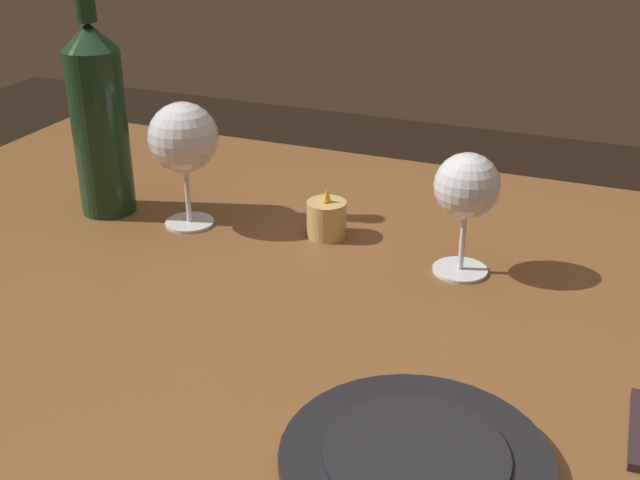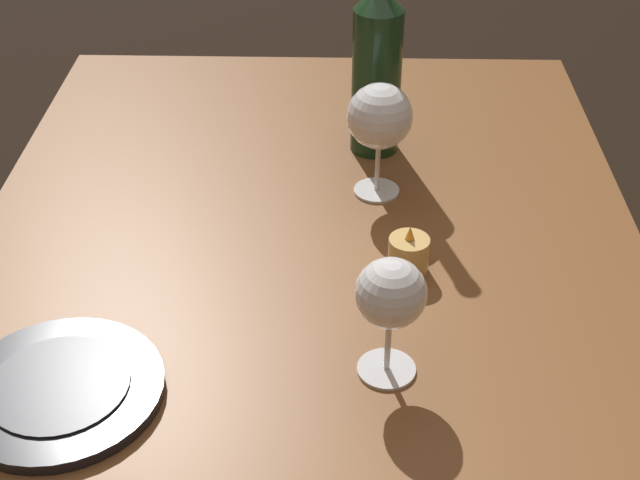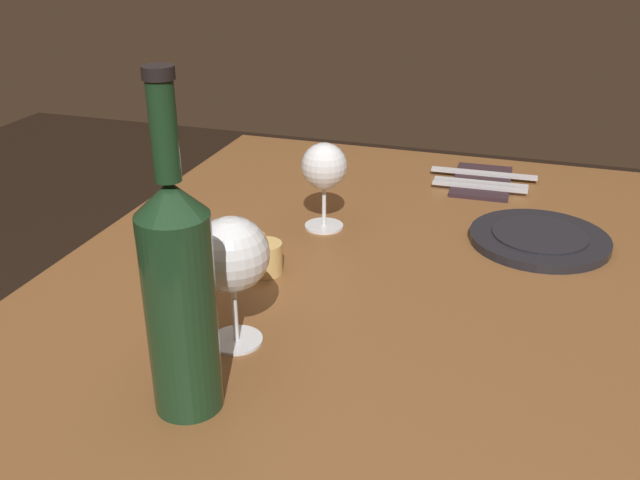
{
  "view_description": "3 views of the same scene",
  "coord_description": "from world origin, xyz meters",
  "px_view_note": "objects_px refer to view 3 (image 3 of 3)",
  "views": [
    {
      "loc": [
        0.36,
        -0.76,
        1.19
      ],
      "look_at": [
        0.05,
        -0.01,
        0.8
      ],
      "focal_mm": 45.5,
      "sensor_mm": 36.0,
      "label": 1
    },
    {
      "loc": [
        0.93,
        0.04,
        1.45
      ],
      "look_at": [
        0.07,
        0.02,
        0.84
      ],
      "focal_mm": 50.98,
      "sensor_mm": 36.0,
      "label": 2
    },
    {
      "loc": [
        -0.87,
        -0.23,
        1.23
      ],
      "look_at": [
        -0.01,
        0.04,
        0.81
      ],
      "focal_mm": 39.57,
      "sensor_mm": 36.0,
      "label": 3
    }
  ],
  "objects_px": {
    "wine_glass_right": "(232,257)",
    "fork_inner": "(481,182)",
    "wine_bottle": "(179,293)",
    "fork_outer": "(479,187)",
    "wine_glass_left": "(324,168)",
    "votive_candle": "(265,259)",
    "dinner_plate": "(539,238)",
    "folded_napkin": "(482,181)",
    "table_knife": "(484,173)"
  },
  "relations": [
    {
      "from": "votive_candle",
      "to": "wine_glass_right",
      "type": "bearing_deg",
      "value": -169.31
    },
    {
      "from": "fork_outer",
      "to": "wine_bottle",
      "type": "bearing_deg",
      "value": 162.82
    },
    {
      "from": "wine_glass_left",
      "to": "fork_outer",
      "type": "bearing_deg",
      "value": -43.16
    },
    {
      "from": "wine_glass_left",
      "to": "dinner_plate",
      "type": "height_order",
      "value": "wine_glass_left"
    },
    {
      "from": "wine_bottle",
      "to": "votive_candle",
      "type": "xyz_separation_m",
      "value": [
        0.31,
        0.04,
        -0.12
      ]
    },
    {
      "from": "wine_glass_right",
      "to": "folded_napkin",
      "type": "xyz_separation_m",
      "value": [
        0.67,
        -0.23,
        -0.12
      ]
    },
    {
      "from": "votive_candle",
      "to": "dinner_plate",
      "type": "distance_m",
      "value": 0.45
    },
    {
      "from": "wine_glass_left",
      "to": "wine_bottle",
      "type": "height_order",
      "value": "wine_bottle"
    },
    {
      "from": "dinner_plate",
      "to": "wine_glass_right",
      "type": "bearing_deg",
      "value": 139.93
    },
    {
      "from": "wine_glass_right",
      "to": "fork_outer",
      "type": "bearing_deg",
      "value": -20.55
    },
    {
      "from": "wine_glass_right",
      "to": "votive_candle",
      "type": "xyz_separation_m",
      "value": [
        0.19,
        0.03,
        -0.1
      ]
    },
    {
      "from": "wine_glass_left",
      "to": "fork_outer",
      "type": "distance_m",
      "value": 0.36
    },
    {
      "from": "wine_glass_left",
      "to": "wine_glass_right",
      "type": "xyz_separation_m",
      "value": [
        -0.37,
        -0.0,
        0.01
      ]
    },
    {
      "from": "fork_outer",
      "to": "votive_candle",
      "type": "bearing_deg",
      "value": 148.44
    },
    {
      "from": "fork_inner",
      "to": "table_knife",
      "type": "xyz_separation_m",
      "value": [
        0.06,
        0.0,
        0.0
      ]
    },
    {
      "from": "folded_napkin",
      "to": "table_knife",
      "type": "relative_size",
      "value": 0.92
    },
    {
      "from": "votive_candle",
      "to": "table_knife",
      "type": "height_order",
      "value": "votive_candle"
    },
    {
      "from": "votive_candle",
      "to": "dinner_plate",
      "type": "height_order",
      "value": "votive_candle"
    },
    {
      "from": "folded_napkin",
      "to": "wine_bottle",
      "type": "bearing_deg",
      "value": 163.84
    },
    {
      "from": "votive_candle",
      "to": "fork_inner",
      "type": "distance_m",
      "value": 0.53
    },
    {
      "from": "fork_inner",
      "to": "folded_napkin",
      "type": "bearing_deg",
      "value": 0.0
    },
    {
      "from": "wine_glass_right",
      "to": "fork_inner",
      "type": "height_order",
      "value": "wine_glass_right"
    },
    {
      "from": "wine_glass_left",
      "to": "fork_inner",
      "type": "height_order",
      "value": "wine_glass_left"
    },
    {
      "from": "wine_glass_right",
      "to": "wine_bottle",
      "type": "distance_m",
      "value": 0.13
    },
    {
      "from": "dinner_plate",
      "to": "folded_napkin",
      "type": "relative_size",
      "value": 1.16
    },
    {
      "from": "dinner_plate",
      "to": "folded_napkin",
      "type": "xyz_separation_m",
      "value": [
        0.25,
        0.12,
        -0.0
      ]
    },
    {
      "from": "fork_inner",
      "to": "wine_bottle",
      "type": "bearing_deg",
      "value": 163.34
    },
    {
      "from": "fork_outer",
      "to": "fork_inner",
      "type": "bearing_deg",
      "value": 0.0
    },
    {
      "from": "wine_bottle",
      "to": "fork_outer",
      "type": "relative_size",
      "value": 2.04
    },
    {
      "from": "wine_glass_right",
      "to": "folded_napkin",
      "type": "bearing_deg",
      "value": -19.14
    },
    {
      "from": "wine_glass_right",
      "to": "wine_bottle",
      "type": "height_order",
      "value": "wine_bottle"
    },
    {
      "from": "dinner_plate",
      "to": "wine_glass_left",
      "type": "bearing_deg",
      "value": 97.47
    },
    {
      "from": "dinner_plate",
      "to": "fork_inner",
      "type": "bearing_deg",
      "value": 27.34
    },
    {
      "from": "wine_bottle",
      "to": "fork_inner",
      "type": "bearing_deg",
      "value": -16.66
    },
    {
      "from": "wine_glass_left",
      "to": "fork_outer",
      "type": "height_order",
      "value": "wine_glass_left"
    },
    {
      "from": "fork_inner",
      "to": "wine_glass_right",
      "type": "bearing_deg",
      "value": 160.18
    },
    {
      "from": "wine_glass_left",
      "to": "folded_napkin",
      "type": "relative_size",
      "value": 0.77
    },
    {
      "from": "wine_bottle",
      "to": "dinner_plate",
      "type": "bearing_deg",
      "value": -32.67
    },
    {
      "from": "wine_bottle",
      "to": "fork_outer",
      "type": "xyz_separation_m",
      "value": [
        0.75,
        -0.23,
        -0.13
      ]
    },
    {
      "from": "wine_bottle",
      "to": "fork_inner",
      "type": "distance_m",
      "value": 0.82
    },
    {
      "from": "wine_glass_right",
      "to": "dinner_plate",
      "type": "bearing_deg",
      "value": -40.07
    },
    {
      "from": "votive_candle",
      "to": "fork_outer",
      "type": "distance_m",
      "value": 0.51
    },
    {
      "from": "wine_glass_right",
      "to": "dinner_plate",
      "type": "relative_size",
      "value": 0.75
    },
    {
      "from": "wine_bottle",
      "to": "votive_candle",
      "type": "height_order",
      "value": "wine_bottle"
    },
    {
      "from": "fork_inner",
      "to": "fork_outer",
      "type": "distance_m",
      "value": 0.02
    },
    {
      "from": "dinner_plate",
      "to": "folded_napkin",
      "type": "height_order",
      "value": "dinner_plate"
    },
    {
      "from": "wine_glass_left",
      "to": "wine_bottle",
      "type": "relative_size",
      "value": 0.41
    },
    {
      "from": "wine_glass_left",
      "to": "votive_candle",
      "type": "xyz_separation_m",
      "value": [
        -0.19,
        0.03,
        -0.08
      ]
    },
    {
      "from": "votive_candle",
      "to": "folded_napkin",
      "type": "bearing_deg",
      "value": -28.86
    },
    {
      "from": "votive_candle",
      "to": "fork_inner",
      "type": "relative_size",
      "value": 0.37
    }
  ]
}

